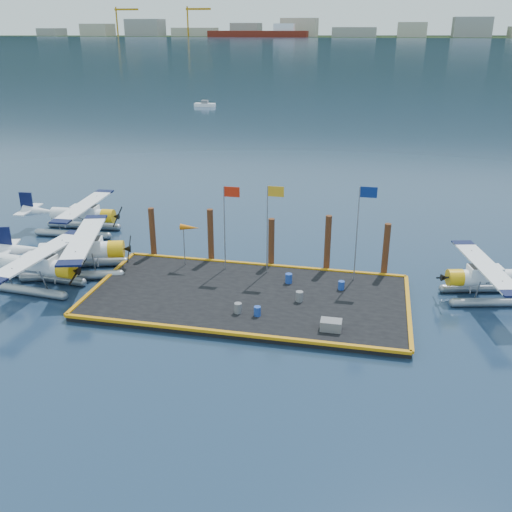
{
  "coord_description": "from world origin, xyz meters",
  "views": [
    {
      "loc": [
        7.35,
        -32.04,
        16.41
      ],
      "look_at": [
        0.1,
        2.0,
        2.29
      ],
      "focal_mm": 40.0,
      "sensor_mm": 36.0,
      "label": 1
    }
  ],
  "objects_px": {
    "seaplane_a": "(36,268)",
    "seaplane_b": "(80,253)",
    "drum_5": "(289,278)",
    "crate": "(331,325)",
    "seaplane_c": "(81,217)",
    "piling_2": "(271,244)",
    "flagpole_yellow": "(270,216)",
    "drum_4": "(341,285)",
    "drum_2": "(299,296)",
    "seaplane_d": "(489,280)",
    "drum_1": "(257,311)",
    "piling_4": "(386,251)",
    "windsock": "(190,228)",
    "drum_3": "(238,308)",
    "piling_1": "(211,237)",
    "piling_3": "(328,245)",
    "flagpole_blue": "(361,220)",
    "piling_0": "(153,234)",
    "flagpole_red": "(227,215)"
  },
  "relations": [
    {
      "from": "seaplane_a",
      "to": "seaplane_b",
      "type": "xyz_separation_m",
      "value": [
        1.65,
        2.89,
        0.11
      ]
    },
    {
      "from": "drum_5",
      "to": "crate",
      "type": "xyz_separation_m",
      "value": [
        3.33,
        -5.78,
        -0.03
      ]
    },
    {
      "from": "seaplane_c",
      "to": "piling_2",
      "type": "relative_size",
      "value": 2.51
    },
    {
      "from": "piling_2",
      "to": "flagpole_yellow",
      "type": "bearing_deg",
      "value": -82.79
    },
    {
      "from": "drum_4",
      "to": "piling_2",
      "type": "relative_size",
      "value": 0.15
    },
    {
      "from": "seaplane_c",
      "to": "drum_2",
      "type": "bearing_deg",
      "value": 60.46
    },
    {
      "from": "seaplane_d",
      "to": "drum_4",
      "type": "distance_m",
      "value": 9.37
    },
    {
      "from": "drum_1",
      "to": "drum_4",
      "type": "xyz_separation_m",
      "value": [
        4.61,
        4.68,
        -0.0
      ]
    },
    {
      "from": "seaplane_a",
      "to": "drum_5",
      "type": "bearing_deg",
      "value": 106.75
    },
    {
      "from": "piling_4",
      "to": "drum_4",
      "type": "bearing_deg",
      "value": -129.14
    },
    {
      "from": "flagpole_yellow",
      "to": "drum_5",
      "type": "bearing_deg",
      "value": -42.86
    },
    {
      "from": "seaplane_b",
      "to": "windsock",
      "type": "xyz_separation_m",
      "value": [
        7.52,
        2.02,
        1.66
      ]
    },
    {
      "from": "seaplane_a",
      "to": "windsock",
      "type": "relative_size",
      "value": 3.04
    },
    {
      "from": "seaplane_d",
      "to": "piling_4",
      "type": "bearing_deg",
      "value": 59.76
    },
    {
      "from": "drum_3",
      "to": "piling_1",
      "type": "height_order",
      "value": "piling_1"
    },
    {
      "from": "piling_1",
      "to": "piling_4",
      "type": "xyz_separation_m",
      "value": [
        12.5,
        0.0,
        -0.1
      ]
    },
    {
      "from": "seaplane_b",
      "to": "drum_3",
      "type": "height_order",
      "value": "seaplane_b"
    },
    {
      "from": "piling_4",
      "to": "seaplane_d",
      "type": "bearing_deg",
      "value": -17.08
    },
    {
      "from": "drum_1",
      "to": "piling_3",
      "type": "xyz_separation_m",
      "value": [
        3.33,
        8.03,
        1.46
      ]
    },
    {
      "from": "piling_1",
      "to": "drum_1",
      "type": "bearing_deg",
      "value": -57.22
    },
    {
      "from": "drum_5",
      "to": "piling_2",
      "type": "bearing_deg",
      "value": 120.05
    },
    {
      "from": "seaplane_c",
      "to": "piling_4",
      "type": "distance_m",
      "value": 25.39
    },
    {
      "from": "flagpole_yellow",
      "to": "piling_1",
      "type": "bearing_deg",
      "value": 161.21
    },
    {
      "from": "drum_4",
      "to": "flagpole_yellow",
      "type": "xyz_separation_m",
      "value": [
        -5.07,
        1.75,
        3.82
      ]
    },
    {
      "from": "flagpole_blue",
      "to": "piling_3",
      "type": "xyz_separation_m",
      "value": [
        -2.2,
        1.6,
        -2.54
      ]
    },
    {
      "from": "seaplane_d",
      "to": "drum_2",
      "type": "xyz_separation_m",
      "value": [
        -11.68,
        -3.6,
        -0.66
      ]
    },
    {
      "from": "drum_1",
      "to": "drum_5",
      "type": "bearing_deg",
      "value": 77.61
    },
    {
      "from": "flagpole_yellow",
      "to": "piling_0",
      "type": "height_order",
      "value": "flagpole_yellow"
    },
    {
      "from": "drum_2",
      "to": "piling_3",
      "type": "relative_size",
      "value": 0.15
    },
    {
      "from": "windsock",
      "to": "drum_5",
      "type": "bearing_deg",
      "value": -11.24
    },
    {
      "from": "seaplane_c",
      "to": "drum_2",
      "type": "height_order",
      "value": "seaplane_c"
    },
    {
      "from": "seaplane_d",
      "to": "piling_3",
      "type": "distance_m",
      "value": 10.74
    },
    {
      "from": "seaplane_c",
      "to": "flagpole_red",
      "type": "bearing_deg",
      "value": 64.63
    },
    {
      "from": "piling_2",
      "to": "seaplane_b",
      "type": "bearing_deg",
      "value": -164.51
    },
    {
      "from": "drum_5",
      "to": "windsock",
      "type": "relative_size",
      "value": 0.21
    },
    {
      "from": "drum_1",
      "to": "flagpole_yellow",
      "type": "relative_size",
      "value": 0.09
    },
    {
      "from": "drum_3",
      "to": "flagpole_blue",
      "type": "bearing_deg",
      "value": 43.25
    },
    {
      "from": "seaplane_b",
      "to": "windsock",
      "type": "distance_m",
      "value": 7.96
    },
    {
      "from": "windsock",
      "to": "piling_2",
      "type": "distance_m",
      "value": 5.9
    },
    {
      "from": "crate",
      "to": "seaplane_b",
      "type": "bearing_deg",
      "value": 163.96
    },
    {
      "from": "seaplane_a",
      "to": "flagpole_yellow",
      "type": "relative_size",
      "value": 1.53
    },
    {
      "from": "piling_2",
      "to": "drum_4",
      "type": "bearing_deg",
      "value": -32.38
    },
    {
      "from": "seaplane_d",
      "to": "drum_3",
      "type": "relative_size",
      "value": 14.1
    },
    {
      "from": "piling_2",
      "to": "drum_3",
      "type": "bearing_deg",
      "value": -93.86
    },
    {
      "from": "piling_0",
      "to": "piling_3",
      "type": "relative_size",
      "value": 0.93
    },
    {
      "from": "seaplane_c",
      "to": "piling_3",
      "type": "bearing_deg",
      "value": 75.44
    },
    {
      "from": "piling_1",
      "to": "drum_2",
      "type": "bearing_deg",
      "value": -37.35
    },
    {
      "from": "seaplane_d",
      "to": "windsock",
      "type": "bearing_deg",
      "value": 75.68
    },
    {
      "from": "piling_2",
      "to": "piling_1",
      "type": "bearing_deg",
      "value": 180.0
    },
    {
      "from": "seaplane_a",
      "to": "windsock",
      "type": "xyz_separation_m",
      "value": [
        9.16,
        4.9,
        1.76
      ]
    }
  ]
}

